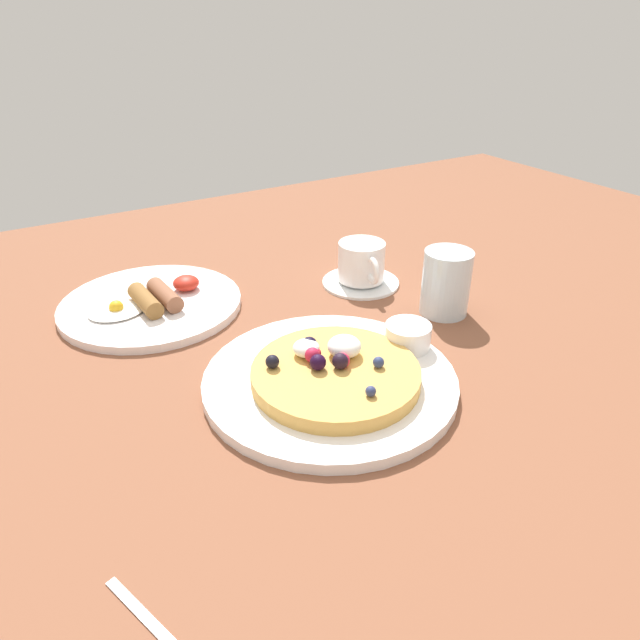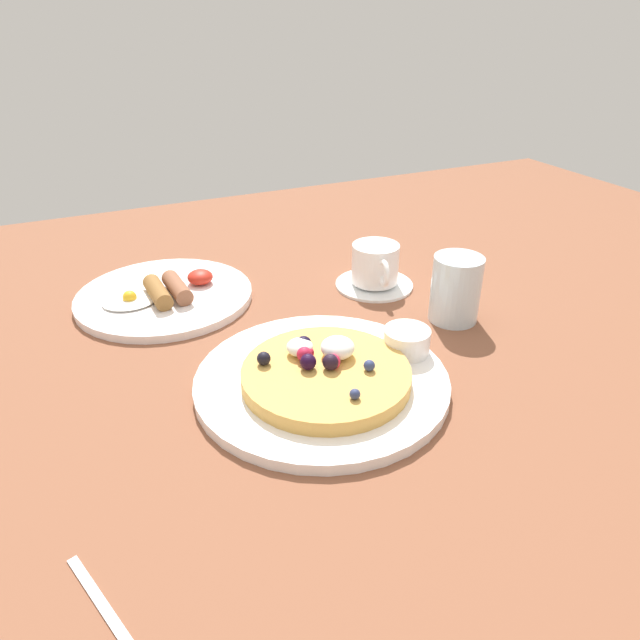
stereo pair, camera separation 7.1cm
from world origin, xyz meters
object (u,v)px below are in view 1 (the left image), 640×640
Objects in this scene: pancake_plate at (330,381)px; coffee_saucer at (361,281)px; water_glass at (446,283)px; coffee_cup at (362,261)px; breakfast_plate at (151,304)px; syrup_ramekin at (408,336)px.

coffee_saucer is at bearing 48.13° from pancake_plate.
coffee_saucer is 1.30× the size of water_glass.
coffee_cup is 1.10× the size of water_glass.
breakfast_plate is 0.33m from coffee_cup.
pancake_plate is 3.15× the size of water_glass.
breakfast_plate is at bearing 147.29° from water_glass.
pancake_plate is 0.28m from coffee_saucer.
breakfast_plate is (-0.24, 0.30, -0.02)m from syrup_ramekin.
pancake_plate is 0.12m from syrup_ramekin.
pancake_plate is 2.87× the size of coffee_cup.
pancake_plate is at bearing -132.04° from coffee_cup.
coffee_saucer is (0.31, -0.09, -0.00)m from breakfast_plate.
syrup_ramekin is at bearing -151.13° from water_glass.
syrup_ramekin is 0.22m from coffee_saucer.
coffee_cup is (0.07, 0.21, 0.01)m from syrup_ramekin.
breakfast_plate is at bearing 128.86° from syrup_ramekin.
syrup_ramekin is 0.22m from coffee_cup.
pancake_plate is 0.32m from breakfast_plate.
breakfast_plate is at bearing 111.95° from pancake_plate.
syrup_ramekin is 0.47× the size of coffee_saucer.
pancake_plate is at bearing -163.38° from water_glass.
syrup_ramekin is 0.38m from breakfast_plate.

